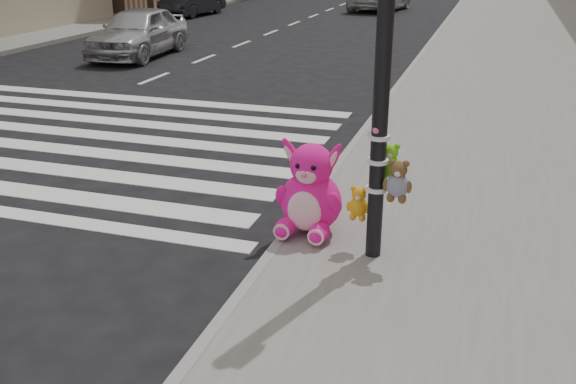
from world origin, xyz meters
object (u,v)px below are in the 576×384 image
at_px(red_teddy, 310,223).
at_px(car_dark_far, 192,1).
at_px(pink_bunny, 310,195).
at_px(signal_pole, 383,107).
at_px(car_silver_far, 138,32).

height_order(red_teddy, car_dark_far, car_dark_far).
xyz_separation_m(pink_bunny, red_teddy, (0.00, -0.01, -0.34)).
height_order(signal_pole, pink_bunny, signal_pole).
xyz_separation_m(pink_bunny, car_dark_far, (-11.60, 21.20, 0.06)).
distance_m(red_teddy, car_silver_far, 13.52).
relative_size(signal_pole, red_teddy, 18.44).
height_order(pink_bunny, car_dark_far, car_dark_far).
bearing_deg(car_dark_far, red_teddy, -56.61).
relative_size(pink_bunny, car_silver_far, 0.26).
relative_size(red_teddy, car_silver_far, 0.05).
xyz_separation_m(signal_pole, car_silver_far, (-9.12, 11.00, -1.01)).
bearing_deg(pink_bunny, car_silver_far, 130.18).
bearing_deg(red_teddy, car_dark_far, 113.94).
relative_size(pink_bunny, red_teddy, 5.07).
distance_m(pink_bunny, car_dark_far, 24.17).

